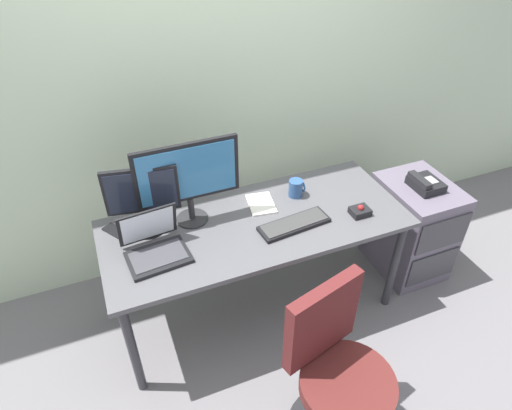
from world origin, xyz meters
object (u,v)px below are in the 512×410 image
at_px(trackball_mouse, 360,211).
at_px(cell_phone, 115,231).
at_px(office_chair, 337,380).
at_px(file_cabinet, 412,227).
at_px(monitor_side, 142,196).
at_px(coffee_mug, 296,188).
at_px(laptop, 154,245).
at_px(keyboard, 294,224).
at_px(paper_notepad, 261,204).
at_px(monitor_main, 188,177).
at_px(desk_phone, 425,184).

bearing_deg(trackball_mouse, cell_phone, 164.30).
bearing_deg(office_chair, file_cabinet, 37.65).
xyz_separation_m(office_chair, monitor_side, (-0.63, 1.04, 0.53)).
xyz_separation_m(trackball_mouse, cell_phone, (-1.34, 0.38, -0.02)).
distance_m(monitor_side, coffee_mug, 0.92).
distance_m(file_cabinet, laptop, 1.78).
relative_size(office_chair, keyboard, 2.20).
distance_m(keyboard, trackball_mouse, 0.40).
xyz_separation_m(paper_notepad, cell_phone, (-0.84, 0.08, -0.00)).
distance_m(office_chair, keyboard, 0.84).
relative_size(file_cabinet, cell_phone, 4.86).
height_order(monitor_main, keyboard, monitor_main).
bearing_deg(paper_notepad, cell_phone, 174.77).
xyz_separation_m(office_chair, laptop, (-0.63, 0.84, 0.35)).
bearing_deg(office_chair, monitor_side, 121.01).
relative_size(office_chair, paper_notepad, 4.46).
height_order(file_cabinet, keyboard, keyboard).
bearing_deg(trackball_mouse, coffee_mug, 130.47).
xyz_separation_m(desk_phone, office_chair, (-1.08, -0.83, -0.31)).
xyz_separation_m(laptop, cell_phone, (-0.17, 0.26, -0.05)).
xyz_separation_m(monitor_main, laptop, (-0.25, -0.20, -0.24)).
height_order(coffee_mug, paper_notepad, coffee_mug).
bearing_deg(paper_notepad, trackball_mouse, -31.12).
height_order(office_chair, monitor_side, monitor_side).
relative_size(desk_phone, keyboard, 0.47).
xyz_separation_m(office_chair, cell_phone, (-0.80, 1.10, 0.31)).
distance_m(file_cabinet, cell_phone, 1.95).
relative_size(monitor_side, laptop, 1.19).
xyz_separation_m(desk_phone, monitor_side, (-1.71, 0.22, 0.22)).
relative_size(monitor_main, laptop, 1.70).
distance_m(coffee_mug, cell_phone, 1.08).
bearing_deg(monitor_main, file_cabinet, -7.52).
height_order(office_chair, laptop, laptop).
height_order(desk_phone, coffee_mug, coffee_mug).
distance_m(file_cabinet, keyboard, 1.04).
bearing_deg(monitor_side, file_cabinet, -6.68).
xyz_separation_m(office_chair, monitor_main, (-0.38, 1.04, 0.59)).
distance_m(monitor_side, paper_notepad, 0.70).
distance_m(monitor_main, coffee_mug, 0.69).
bearing_deg(monitor_side, keyboard, -19.85).
height_order(desk_phone, paper_notepad, desk_phone).
bearing_deg(monitor_side, laptop, -90.94).
relative_size(coffee_mug, cell_phone, 0.76).
distance_m(file_cabinet, paper_notepad, 1.13).
distance_m(laptop, trackball_mouse, 1.17).
height_order(keyboard, coffee_mug, coffee_mug).
xyz_separation_m(keyboard, trackball_mouse, (0.40, -0.05, 0.01)).
relative_size(office_chair, cell_phone, 6.54).
distance_m(desk_phone, keyboard, 0.95).
distance_m(coffee_mug, paper_notepad, 0.24).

